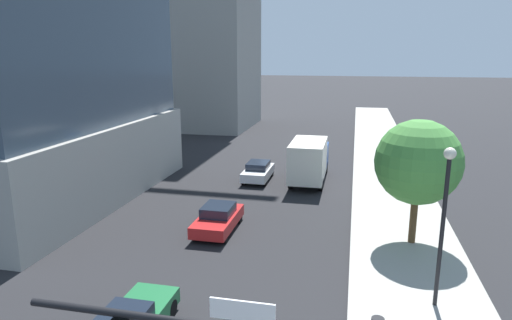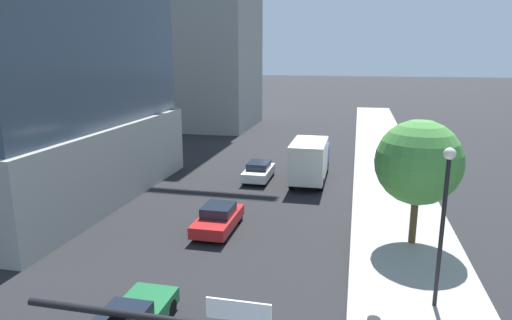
{
  "view_description": "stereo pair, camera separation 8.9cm",
  "coord_description": "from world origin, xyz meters",
  "px_view_note": "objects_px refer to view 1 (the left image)",
  "views": [
    {
      "loc": [
        5.47,
        -2.79,
        9.59
      ],
      "look_at": [
        0.92,
        17.78,
        4.59
      ],
      "focal_mm": 31.55,
      "sensor_mm": 36.0,
      "label": 1
    },
    {
      "loc": [
        5.56,
        -2.78,
        9.59
      ],
      "look_at": [
        0.92,
        17.78,
        4.59
      ],
      "focal_mm": 31.55,
      "sensor_mm": 36.0,
      "label": 2
    }
  ],
  "objects_px": {
    "box_truck": "(309,159)",
    "street_tree": "(418,162)",
    "car_red": "(218,218)",
    "street_lamp": "(445,206)",
    "car_white": "(258,171)"
  },
  "relations": [
    {
      "from": "street_lamp",
      "to": "street_tree",
      "type": "height_order",
      "value": "street_tree"
    },
    {
      "from": "car_red",
      "to": "car_white",
      "type": "bearing_deg",
      "value": 90.0
    },
    {
      "from": "car_red",
      "to": "street_lamp",
      "type": "bearing_deg",
      "value": -28.39
    },
    {
      "from": "box_truck",
      "to": "street_tree",
      "type": "bearing_deg",
      "value": -58.68
    },
    {
      "from": "box_truck",
      "to": "street_lamp",
      "type": "bearing_deg",
      "value": -68.23
    },
    {
      "from": "street_tree",
      "to": "car_red",
      "type": "xyz_separation_m",
      "value": [
        -10.26,
        -0.36,
        -3.64
      ]
    },
    {
      "from": "street_tree",
      "to": "car_red",
      "type": "distance_m",
      "value": 10.9
    },
    {
      "from": "car_white",
      "to": "box_truck",
      "type": "distance_m",
      "value": 4.05
    },
    {
      "from": "car_red",
      "to": "box_truck",
      "type": "height_order",
      "value": "box_truck"
    },
    {
      "from": "street_tree",
      "to": "box_truck",
      "type": "distance_m",
      "value": 12.54
    },
    {
      "from": "street_lamp",
      "to": "box_truck",
      "type": "bearing_deg",
      "value": 111.77
    },
    {
      "from": "car_white",
      "to": "box_truck",
      "type": "bearing_deg",
      "value": 6.18
    },
    {
      "from": "street_tree",
      "to": "car_red",
      "type": "bearing_deg",
      "value": -177.98
    },
    {
      "from": "street_lamp",
      "to": "street_tree",
      "type": "xyz_separation_m",
      "value": [
        -0.21,
        6.02,
        0.19
      ]
    },
    {
      "from": "box_truck",
      "to": "car_white",
      "type": "bearing_deg",
      "value": -173.82
    }
  ]
}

